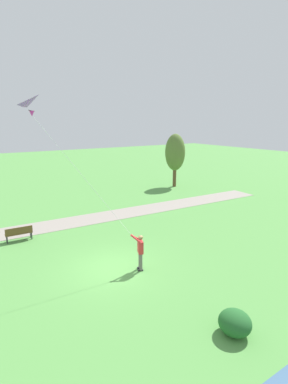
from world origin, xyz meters
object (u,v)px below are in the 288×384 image
(park_bench_near_walkway, at_px, (19,233))
(tree_treeline_center, at_px, (175,153))
(person_kite_flyer, at_px, (140,249))
(lakeside_shrub, at_px, (235,323))
(flying_kite, at_px, (40,107))

(park_bench_near_walkway, distance_m, tree_treeline_center, 18.71)
(park_bench_near_walkway, bearing_deg, tree_treeline_center, 111.58)
(park_bench_near_walkway, bearing_deg, person_kite_flyer, 30.85)
(person_kite_flyer, distance_m, lakeside_shrub, 5.46)
(flying_kite, distance_m, tree_treeline_center, 21.09)
(flying_kite, xyz_separation_m, lakeside_shrub, (6.84, 3.99, -6.99))
(flying_kite, distance_m, lakeside_shrub, 10.56)
(person_kite_flyer, xyz_separation_m, park_bench_near_walkway, (-6.84, -4.09, -0.54))
(person_kite_flyer, xyz_separation_m, tree_treeline_center, (-13.62, 13.06, 2.59))
(tree_treeline_center, bearing_deg, park_bench_near_walkway, -68.42)
(tree_treeline_center, bearing_deg, lakeside_shrub, -33.91)
(flying_kite, bearing_deg, lakeside_shrub, 30.26)
(flying_kite, relative_size, park_bench_near_walkway, 3.96)
(tree_treeline_center, xyz_separation_m, lakeside_shrub, (19.04, -12.80, -3.22))
(park_bench_near_walkway, xyz_separation_m, lakeside_shrub, (12.26, 4.35, -0.09))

